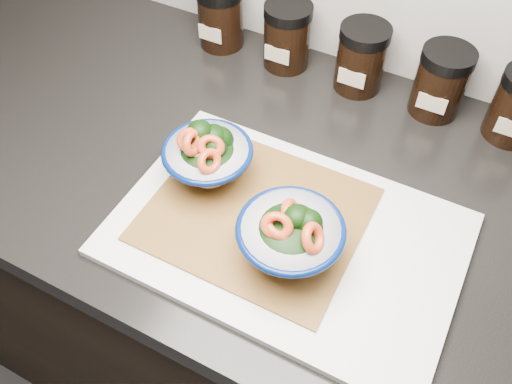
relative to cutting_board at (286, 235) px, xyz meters
The scene contains 10 objects.
cabinet 0.50m from the cutting_board, 137.44° to the left, with size 3.43×0.58×0.86m, color black.
countertop 0.15m from the cutting_board, 137.44° to the left, with size 3.50×0.60×0.04m, color black.
cutting_board is the anchor object (origin of this frame).
bamboo_mat 0.05m from the cutting_board, behind, with size 0.28×0.24×0.00m, color #8F5E2B.
bowl_left 0.15m from the cutting_board, 165.90° to the left, with size 0.13×0.13×0.10m.
bowl_right 0.06m from the cutting_board, 59.96° to the right, with size 0.13×0.13×0.09m.
spice_jar_a 0.45m from the cutting_board, 130.88° to the left, with size 0.08×0.08×0.11m.
spice_jar_b 0.38m from the cutting_board, 115.67° to the left, with size 0.08×0.08×0.11m.
spice_jar_c 0.34m from the cutting_board, 95.00° to the left, with size 0.08×0.08×0.11m.
spice_jar_d 0.36m from the cutting_board, 73.33° to the left, with size 0.08×0.08×0.11m.
Camera 1 is at (0.26, 0.97, 1.50)m, focal length 38.00 mm.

